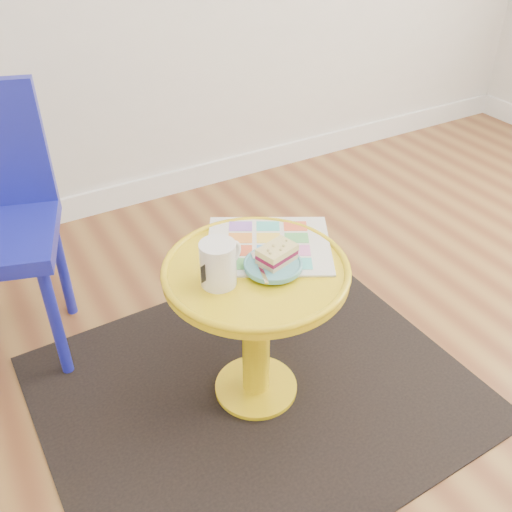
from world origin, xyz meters
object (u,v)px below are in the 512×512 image
side_table (256,306)px  mug (219,262)px  newspaper (269,245)px  plate (273,265)px

side_table → mug: (-0.12, -0.01, 0.20)m
side_table → newspaper: newspaper is taller
mug → plate: mug is taller
newspaper → side_table: bearing=-109.3°
side_table → plate: 0.16m
newspaper → plate: bearing=-85.7°
side_table → newspaper: size_ratio=1.46×
side_table → newspaper: bearing=41.1°
newspaper → plate: size_ratio=2.23×
side_table → plate: plate is taller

